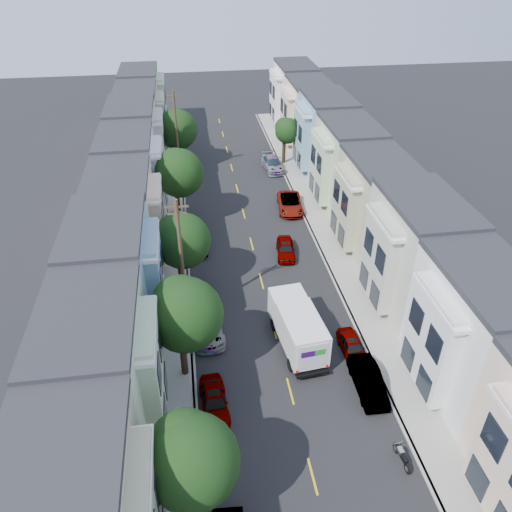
{
  "coord_description": "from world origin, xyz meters",
  "views": [
    {
      "loc": [
        -5.34,
        -27.31,
        24.81
      ],
      "look_at": [
        -0.38,
        6.6,
        2.2
      ],
      "focal_mm": 35.0,
      "sensor_mm": 36.0,
      "label": 1
    }
  ],
  "objects_px": {
    "tree_a": "(190,462)",
    "utility_pole_near": "(182,263)",
    "parked_right_b": "(352,347)",
    "motorcycle": "(402,456)",
    "tree_c": "(181,241)",
    "fedex_truck": "(297,326)",
    "parked_right_a": "(368,381)",
    "parked_right_c": "(290,204)",
    "utility_pole_far": "(177,135)",
    "tree_d": "(178,173)",
    "parked_left_c": "(207,324)",
    "parked_left_b": "(214,401)",
    "tree_b": "(184,315)",
    "parked_right_d": "(273,164)",
    "parked_left_d": "(199,240)",
    "tree_far_r": "(287,131)",
    "tree_e": "(177,130)",
    "lead_sedan": "(286,249)"
  },
  "relations": [
    {
      "from": "utility_pole_near",
      "to": "parked_right_b",
      "type": "bearing_deg",
      "value": -25.2
    },
    {
      "from": "utility_pole_far",
      "to": "parked_right_c",
      "type": "height_order",
      "value": "utility_pole_far"
    },
    {
      "from": "parked_left_c",
      "to": "parked_right_a",
      "type": "relative_size",
      "value": 1.17
    },
    {
      "from": "parked_left_c",
      "to": "fedex_truck",
      "type": "bearing_deg",
      "value": -24.76
    },
    {
      "from": "fedex_truck",
      "to": "parked_left_d",
      "type": "bearing_deg",
      "value": 107.76
    },
    {
      "from": "utility_pole_far",
      "to": "parked_right_a",
      "type": "xyz_separation_m",
      "value": [
        11.2,
        -34.53,
        -4.42
      ]
    },
    {
      "from": "utility_pole_far",
      "to": "fedex_truck",
      "type": "xyz_separation_m",
      "value": [
        7.58,
        -29.9,
        -3.41
      ]
    },
    {
      "from": "tree_far_r",
      "to": "tree_e",
      "type": "bearing_deg",
      "value": 177.99
    },
    {
      "from": "motorcycle",
      "to": "fedex_truck",
      "type": "bearing_deg",
      "value": 105.5
    },
    {
      "from": "parked_right_c",
      "to": "tree_e",
      "type": "bearing_deg",
      "value": 137.3
    },
    {
      "from": "lead_sedan",
      "to": "motorcycle",
      "type": "distance_m",
      "value": 21.57
    },
    {
      "from": "fedex_truck",
      "to": "parked_right_b",
      "type": "xyz_separation_m",
      "value": [
        3.62,
        -1.37,
        -1.13
      ]
    },
    {
      "from": "tree_far_r",
      "to": "parked_left_c",
      "type": "xyz_separation_m",
      "value": [
        -11.79,
        -29.94,
        -3.37
      ]
    },
    {
      "from": "tree_d",
      "to": "tree_far_r",
      "type": "xyz_separation_m",
      "value": [
        13.2,
        13.43,
        -1.24
      ]
    },
    {
      "from": "tree_c",
      "to": "utility_pole_near",
      "type": "distance_m",
      "value": 4.23
    },
    {
      "from": "utility_pole_near",
      "to": "parked_right_b",
      "type": "xyz_separation_m",
      "value": [
        11.2,
        -5.27,
        -4.54
      ]
    },
    {
      "from": "parked_left_b",
      "to": "tree_a",
      "type": "bearing_deg",
      "value": -104.73
    },
    {
      "from": "lead_sedan",
      "to": "parked_right_a",
      "type": "bearing_deg",
      "value": -75.41
    },
    {
      "from": "tree_a",
      "to": "tree_c",
      "type": "height_order",
      "value": "tree_a"
    },
    {
      "from": "tree_b",
      "to": "parked_right_a",
      "type": "height_order",
      "value": "tree_b"
    },
    {
      "from": "tree_c",
      "to": "tree_d",
      "type": "relative_size",
      "value": 0.86
    },
    {
      "from": "tree_a",
      "to": "utility_pole_near",
      "type": "height_order",
      "value": "utility_pole_near"
    },
    {
      "from": "parked_right_a",
      "to": "parked_right_c",
      "type": "xyz_separation_m",
      "value": [
        0.0,
        24.67,
        -0.0
      ]
    },
    {
      "from": "utility_pole_near",
      "to": "utility_pole_far",
      "type": "height_order",
      "value": "same"
    },
    {
      "from": "parked_left_c",
      "to": "parked_right_d",
      "type": "height_order",
      "value": "parked_left_c"
    },
    {
      "from": "fedex_truck",
      "to": "motorcycle",
      "type": "height_order",
      "value": "fedex_truck"
    },
    {
      "from": "tree_e",
      "to": "parked_right_a",
      "type": "height_order",
      "value": "tree_e"
    },
    {
      "from": "tree_d",
      "to": "motorcycle",
      "type": "bearing_deg",
      "value": -68.39
    },
    {
      "from": "parked_right_c",
      "to": "tree_d",
      "type": "bearing_deg",
      "value": -168.02
    },
    {
      "from": "tree_d",
      "to": "parked_right_b",
      "type": "xyz_separation_m",
      "value": [
        11.2,
        -20.21,
        -4.77
      ]
    },
    {
      "from": "tree_a",
      "to": "motorcycle",
      "type": "distance_m",
      "value": 12.29
    },
    {
      "from": "parked_right_b",
      "to": "parked_right_c",
      "type": "relative_size",
      "value": 0.72
    },
    {
      "from": "tree_e",
      "to": "parked_right_b",
      "type": "relative_size",
      "value": 1.91
    },
    {
      "from": "parked_left_d",
      "to": "tree_far_r",
      "type": "bearing_deg",
      "value": 59.11
    },
    {
      "from": "utility_pole_far",
      "to": "fedex_truck",
      "type": "height_order",
      "value": "utility_pole_far"
    },
    {
      "from": "tree_c",
      "to": "parked_left_b",
      "type": "distance_m",
      "value": 13.42
    },
    {
      "from": "parked_right_b",
      "to": "tree_c",
      "type": "bearing_deg",
      "value": 138.96
    },
    {
      "from": "parked_right_b",
      "to": "motorcycle",
      "type": "xyz_separation_m",
      "value": [
        0.18,
        -8.52,
        -0.21
      ]
    },
    {
      "from": "tree_a",
      "to": "motorcycle",
      "type": "relative_size",
      "value": 3.63
    },
    {
      "from": "tree_e",
      "to": "parked_left_c",
      "type": "xyz_separation_m",
      "value": [
        1.4,
        -30.41,
        -4.07
      ]
    },
    {
      "from": "tree_a",
      "to": "parked_left_d",
      "type": "bearing_deg",
      "value": 86.87
    },
    {
      "from": "tree_a",
      "to": "utility_pole_far",
      "type": "distance_m",
      "value": 41.44
    },
    {
      "from": "parked_left_b",
      "to": "tree_b",
      "type": "bearing_deg",
      "value": 111.22
    },
    {
      "from": "utility_pole_near",
      "to": "parked_left_b",
      "type": "height_order",
      "value": "utility_pole_near"
    },
    {
      "from": "tree_d",
      "to": "parked_right_a",
      "type": "relative_size",
      "value": 1.76
    },
    {
      "from": "tree_c",
      "to": "fedex_truck",
      "type": "xyz_separation_m",
      "value": [
        7.59,
        -8.07,
        -2.7
      ]
    },
    {
      "from": "tree_d",
      "to": "parked_left_c",
      "type": "xyz_separation_m",
      "value": [
        1.4,
        -16.52,
        -4.61
      ]
    },
    {
      "from": "parked_left_c",
      "to": "parked_right_d",
      "type": "xyz_separation_m",
      "value": [
        9.8,
        28.29,
        -0.02
      ]
    },
    {
      "from": "utility_pole_far",
      "to": "parked_right_c",
      "type": "distance_m",
      "value": 15.57
    },
    {
      "from": "tree_c",
      "to": "parked_right_b",
      "type": "xyz_separation_m",
      "value": [
        11.2,
        -9.43,
        -3.83
      ]
    }
  ]
}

